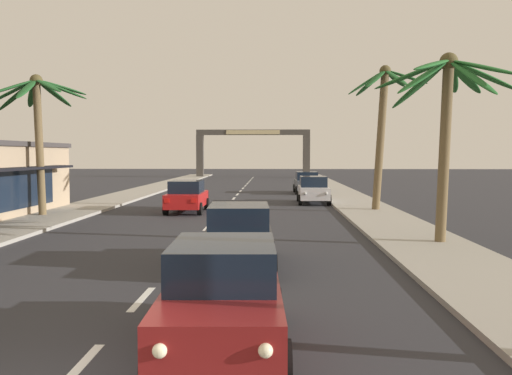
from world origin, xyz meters
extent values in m
cube|color=#9E998E|center=(7.80, 20.00, 0.07)|extent=(3.20, 110.00, 0.14)
cube|color=#9E998E|center=(-7.80, 20.00, 0.07)|extent=(3.20, 110.00, 0.14)
cube|color=silver|center=(0.00, 1.32, 0.00)|extent=(0.16, 2.00, 0.01)
cube|color=silver|center=(0.00, 5.18, 0.00)|extent=(0.16, 2.00, 0.01)
cube|color=silver|center=(0.00, 9.04, 0.00)|extent=(0.16, 2.00, 0.01)
cube|color=silver|center=(0.00, 12.91, 0.00)|extent=(0.16, 2.00, 0.01)
cube|color=silver|center=(0.00, 16.77, 0.00)|extent=(0.16, 2.00, 0.01)
cube|color=silver|center=(0.00, 20.63, 0.00)|extent=(0.16, 2.00, 0.01)
cube|color=silver|center=(0.00, 24.50, 0.00)|extent=(0.16, 2.00, 0.01)
cube|color=silver|center=(0.00, 28.36, 0.00)|extent=(0.16, 2.00, 0.01)
cube|color=silver|center=(0.00, 32.22, 0.00)|extent=(0.16, 2.00, 0.01)
cube|color=silver|center=(0.00, 36.09, 0.00)|extent=(0.16, 2.00, 0.01)
cube|color=silver|center=(0.00, 39.95, 0.00)|extent=(0.16, 2.00, 0.01)
cube|color=silver|center=(0.00, 43.81, 0.00)|extent=(0.16, 2.00, 0.01)
cube|color=silver|center=(0.00, 47.68, 0.00)|extent=(0.16, 2.00, 0.01)
cube|color=silver|center=(0.00, 51.54, 0.00)|extent=(0.16, 2.00, 0.01)
cube|color=silver|center=(0.00, 55.40, 0.00)|extent=(0.16, 2.00, 0.01)
cube|color=silver|center=(0.00, 59.27, 0.00)|extent=(0.16, 2.00, 0.01)
cube|color=silver|center=(0.00, 63.13, 0.00)|extent=(0.16, 2.00, 0.01)
cube|color=silver|center=(0.00, 66.99, 0.00)|extent=(0.16, 2.00, 0.01)
cube|color=maroon|center=(2.00, 2.14, 0.68)|extent=(1.91, 4.36, 0.72)
cube|color=black|center=(2.00, 2.29, 1.36)|extent=(1.68, 2.25, 0.64)
cylinder|color=black|center=(2.91, 0.75, 0.32)|extent=(0.24, 0.65, 0.64)
cylinder|color=black|center=(1.19, 0.69, 0.32)|extent=(0.24, 0.65, 0.64)
cylinder|color=black|center=(2.81, 3.59, 0.32)|extent=(0.24, 0.65, 0.64)
cylinder|color=black|center=(1.09, 3.53, 0.32)|extent=(0.24, 0.65, 0.64)
sphere|color=#F9EFC6|center=(2.70, 0.00, 0.76)|extent=(0.18, 0.18, 0.18)
sphere|color=#F9EFC6|center=(1.46, -0.05, 0.76)|extent=(0.18, 0.18, 0.18)
cube|color=red|center=(2.59, 4.32, 0.78)|extent=(0.24, 0.07, 0.20)
cube|color=red|center=(1.27, 4.28, 0.78)|extent=(0.24, 0.07, 0.20)
cube|color=black|center=(1.84, 8.67, 0.68)|extent=(1.94, 4.37, 0.72)
cube|color=black|center=(1.83, 8.82, 1.36)|extent=(1.69, 2.27, 0.64)
cylinder|color=black|center=(2.76, 7.29, 0.32)|extent=(0.25, 0.65, 0.64)
cylinder|color=black|center=(1.03, 7.22, 0.32)|extent=(0.25, 0.65, 0.64)
cylinder|color=black|center=(2.64, 10.12, 0.32)|extent=(0.25, 0.65, 0.64)
cylinder|color=black|center=(0.92, 10.05, 0.32)|extent=(0.25, 0.65, 0.64)
sphere|color=#F9EFC6|center=(2.55, 6.53, 0.76)|extent=(0.18, 0.18, 0.18)
sphere|color=#F9EFC6|center=(1.31, 6.48, 0.76)|extent=(0.18, 0.18, 0.18)
cube|color=red|center=(2.41, 10.86, 0.78)|extent=(0.24, 0.07, 0.20)
cube|color=red|center=(1.09, 10.80, 0.78)|extent=(0.24, 0.07, 0.20)
cube|color=red|center=(-1.80, 22.98, 0.68)|extent=(1.78, 4.31, 0.72)
cube|color=black|center=(-1.80, 22.83, 1.36)|extent=(1.61, 2.21, 0.64)
cylinder|color=black|center=(-2.66, 24.40, 0.32)|extent=(0.22, 0.64, 0.64)
cylinder|color=black|center=(-0.93, 24.39, 0.32)|extent=(0.22, 0.64, 0.64)
cylinder|color=black|center=(-2.67, 21.56, 0.32)|extent=(0.22, 0.64, 0.64)
cylinder|color=black|center=(-0.94, 21.55, 0.32)|extent=(0.22, 0.64, 0.64)
sphere|color=#B2B2AD|center=(-2.41, 25.15, 0.76)|extent=(0.18, 0.18, 0.18)
sphere|color=#B2B2AD|center=(-1.17, 25.14, 0.76)|extent=(0.18, 0.18, 0.18)
cube|color=red|center=(-2.47, 20.82, 0.78)|extent=(0.24, 0.06, 0.20)
cube|color=red|center=(-1.15, 20.81, 0.78)|extent=(0.24, 0.06, 0.20)
cube|color=silver|center=(5.23, 28.57, 0.68)|extent=(1.78, 4.31, 0.72)
cube|color=black|center=(5.23, 28.72, 1.36)|extent=(1.61, 2.21, 0.64)
cylinder|color=black|center=(6.08, 27.15, 0.32)|extent=(0.22, 0.64, 0.64)
cylinder|color=black|center=(4.36, 27.15, 0.32)|extent=(0.22, 0.64, 0.64)
cylinder|color=black|center=(6.10, 29.98, 0.32)|extent=(0.22, 0.64, 0.64)
cylinder|color=black|center=(4.37, 29.99, 0.32)|extent=(0.22, 0.64, 0.64)
sphere|color=#B2B2AD|center=(5.84, 26.40, 0.76)|extent=(0.18, 0.18, 0.18)
sphere|color=#B2B2AD|center=(4.60, 26.40, 0.76)|extent=(0.18, 0.18, 0.18)
cube|color=red|center=(5.90, 30.73, 0.78)|extent=(0.24, 0.06, 0.20)
cube|color=red|center=(4.58, 30.73, 0.78)|extent=(0.24, 0.06, 0.20)
cube|color=#4C515B|center=(5.34, 37.62, 0.68)|extent=(1.86, 4.34, 0.72)
cube|color=black|center=(5.34, 37.77, 1.36)|extent=(1.65, 2.24, 0.64)
cylinder|color=black|center=(6.24, 36.23, 0.32)|extent=(0.24, 0.65, 0.64)
cylinder|color=black|center=(4.51, 36.18, 0.32)|extent=(0.24, 0.65, 0.64)
cylinder|color=black|center=(6.17, 39.06, 0.32)|extent=(0.24, 0.65, 0.64)
cylinder|color=black|center=(4.44, 39.02, 0.32)|extent=(0.24, 0.65, 0.64)
sphere|color=#B2B2AD|center=(6.01, 35.47, 0.76)|extent=(0.18, 0.18, 0.18)
sphere|color=#B2B2AD|center=(4.77, 35.44, 0.76)|extent=(0.18, 0.18, 0.18)
cube|color=red|center=(5.95, 39.80, 0.78)|extent=(0.24, 0.07, 0.20)
cube|color=red|center=(4.63, 39.77, 0.78)|extent=(0.24, 0.07, 0.20)
cylinder|color=brown|center=(-8.50, 20.29, 3.26)|extent=(0.54, 0.37, 6.53)
ellipsoid|color=#1E5123|center=(-7.37, 20.31, 6.16)|extent=(2.48, 0.44, 1.05)
ellipsoid|color=#1E5123|center=(-7.66, 21.16, 6.34)|extent=(2.14, 2.05, 0.69)
ellipsoid|color=#1E5123|center=(-8.14, 21.37, 6.06)|extent=(1.27, 2.38, 1.24)
ellipsoid|color=#1E5123|center=(-9.19, 21.28, 6.05)|extent=(1.59, 2.25, 1.27)
ellipsoid|color=#1E5123|center=(-9.63, 20.50, 5.89)|extent=(2.26, 0.83, 1.57)
ellipsoid|color=#1E5123|center=(-9.70, 20.06, 6.00)|extent=(2.38, 0.87, 1.36)
ellipsoid|color=#1E5123|center=(-9.40, 19.40, 6.14)|extent=(1.96, 2.08, 1.09)
ellipsoid|color=#1E5123|center=(-8.53, 19.12, 6.05)|extent=(0.50, 2.41, 1.25)
ellipsoid|color=#1E5123|center=(-7.67, 19.45, 6.23)|extent=(2.12, 2.00, 0.91)
sphere|color=#4C4223|center=(-8.58, 20.29, 6.57)|extent=(0.60, 0.60, 0.60)
cylinder|color=brown|center=(8.44, 12.43, 3.02)|extent=(0.53, 0.36, 6.06)
ellipsoid|color=#236028|center=(9.72, 12.53, 5.65)|extent=(2.48, 0.60, 1.12)
ellipsoid|color=#236028|center=(9.36, 13.32, 5.70)|extent=(2.00, 2.08, 1.03)
ellipsoid|color=#236028|center=(8.99, 13.58, 5.74)|extent=(1.32, 2.47, 0.95)
ellipsoid|color=#236028|center=(7.77, 13.21, 5.42)|extent=(1.85, 1.88, 1.56)
ellipsoid|color=#236028|center=(7.40, 12.94, 5.74)|extent=(2.45, 1.39, 0.96)
ellipsoid|color=#236028|center=(7.56, 11.81, 5.54)|extent=(2.20, 1.62, 1.34)
ellipsoid|color=#236028|center=(7.72, 11.46, 5.85)|extent=(1.93, 2.24, 0.73)
ellipsoid|color=#236028|center=(8.93, 11.40, 5.47)|extent=(1.21, 2.28, 1.47)
ellipsoid|color=#236028|center=(9.30, 11.46, 5.76)|extent=(1.89, 2.22, 0.90)
sphere|color=#4C4223|center=(8.53, 12.43, 6.10)|extent=(0.60, 0.60, 0.60)
cylinder|color=brown|center=(8.38, 23.46, 3.68)|extent=(0.82, 0.41, 7.37)
ellipsoid|color=#1E5123|center=(9.69, 23.42, 7.09)|extent=(2.26, 0.49, 0.87)
ellipsoid|color=#1E5123|center=(9.29, 24.33, 7.13)|extent=(1.74, 2.01, 0.80)
ellipsoid|color=#1E5123|center=(7.95, 24.23, 6.87)|extent=(1.64, 1.84, 1.31)
ellipsoid|color=#1E5123|center=(7.62, 23.44, 6.82)|extent=(2.02, 0.44, 1.39)
ellipsoid|color=#1E5123|center=(7.97, 22.64, 6.92)|extent=(1.60, 1.93, 1.21)
ellipsoid|color=#1E5123|center=(8.96, 22.50, 6.94)|extent=(1.13, 2.14, 1.17)
sphere|color=#4C4223|center=(8.59, 23.46, 7.41)|extent=(0.60, 0.60, 0.60)
cube|color=#423D38|center=(-7.01, 67.62, 2.79)|extent=(0.90, 0.90, 5.58)
cube|color=#423D38|center=(7.01, 67.62, 2.79)|extent=(0.90, 0.90, 5.58)
cube|color=#423D38|center=(0.00, 67.62, 5.93)|extent=(14.93, 0.60, 0.70)
cube|color=tan|center=(0.00, 67.30, 5.93)|extent=(7.01, 0.08, 0.56)
camera|label=1|loc=(2.79, -6.46, 3.06)|focal=39.50mm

